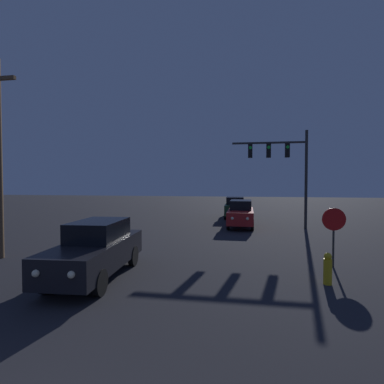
{
  "coord_description": "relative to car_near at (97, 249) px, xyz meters",
  "views": [
    {
      "loc": [
        2.42,
        -1.44,
        2.99
      ],
      "look_at": [
        0.0,
        12.88,
        2.5
      ],
      "focal_mm": 28.0,
      "sensor_mm": 36.0,
      "label": 1
    }
  ],
  "objects": [
    {
      "name": "car_near",
      "position": [
        0.0,
        0.0,
        0.0
      ],
      "size": [
        1.86,
        4.77,
        1.76
      ],
      "rotation": [
        0.0,
        0.0,
        3.2
      ],
      "color": "black",
      "rests_on": "ground_plane"
    },
    {
      "name": "stop_sign",
      "position": [
        7.65,
        2.43,
        0.57
      ],
      "size": [
        0.79,
        0.07,
        2.08
      ],
      "color": "#2D2D2D",
      "rests_on": "ground_plane"
    },
    {
      "name": "traffic_signal_mast",
      "position": [
        7.13,
        11.37,
        3.41
      ],
      "size": [
        4.78,
        0.3,
        6.28
      ],
      "color": "#2D2D2D",
      "rests_on": "ground_plane"
    },
    {
      "name": "car_mid",
      "position": [
        4.39,
        11.5,
        0.0
      ],
      "size": [
        1.72,
        4.73,
        1.76
      ],
      "rotation": [
        0.0,
        0.0,
        3.12
      ],
      "color": "#B21E1E",
      "rests_on": "ground_plane"
    },
    {
      "name": "fire_hydrant",
      "position": [
        6.96,
        0.52,
        -0.43
      ],
      "size": [
        0.24,
        0.24,
        0.93
      ],
      "color": "gold",
      "rests_on": "ground_plane"
    },
    {
      "name": "car_far",
      "position": [
        3.88,
        16.48,
        0.0
      ],
      "size": [
        1.73,
        4.73,
        1.76
      ],
      "rotation": [
        0.0,
        0.0,
        0.02
      ],
      "color": "#1E4728",
      "rests_on": "ground_plane"
    }
  ]
}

